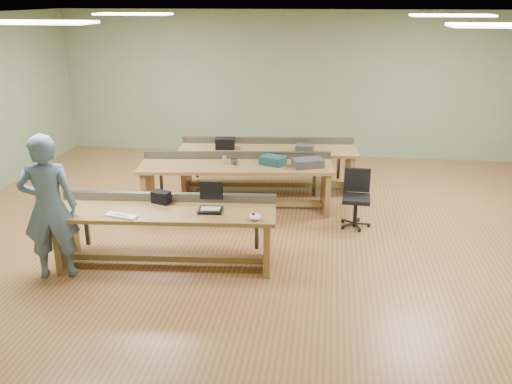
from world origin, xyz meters
The scene contains 21 objects.
floor centered at (0.00, 0.00, 0.00)m, with size 10.00×10.00×0.00m, color #9E633C.
ceiling centered at (0.00, 0.00, 3.00)m, with size 10.00×10.00×0.00m, color silver.
wall_back centered at (0.00, 4.00, 1.50)m, with size 10.00×0.04×3.00m, color gray.
wall_front centered at (0.00, -4.00, 1.50)m, with size 10.00×0.04×3.00m, color gray.
fluor_panels centered at (0.00, 0.00, 2.97)m, with size 6.20×3.50×0.03m.
workbench_front centered at (-1.23, -1.36, 0.55)m, with size 2.82×0.98×0.86m.
workbench_mid centered at (-0.68, 0.66, 0.56)m, with size 3.12×1.19×0.86m.
workbench_back centered at (-0.30, 1.66, 0.56)m, with size 3.15×1.15×0.86m.
person centered at (-2.49, -1.85, 0.90)m, with size 0.65×0.43×1.80m, color slate.
laptop_base centered at (-0.65, -1.36, 0.77)m, with size 0.29×0.24×0.03m, color black.
laptop_screen centered at (-0.66, -1.24, 0.98)m, with size 0.29×0.01×0.23m, color black.
keyboard centered at (-1.68, -1.67, 0.76)m, with size 0.40×0.13×0.02m, color silver.
trackball_mouse centered at (-0.07, -1.53, 0.79)m, with size 0.15×0.17×0.07m, color white.
camera_bag centered at (-1.34, -1.15, 0.83)m, with size 0.23×0.14×0.15m, color black.
task_chair centered at (1.19, 0.22, 0.31)m, with size 0.48×0.48×0.85m.
parts_bin_teal centered at (-0.11, 0.73, 0.81)m, with size 0.36×0.27×0.13m, color #153E46.
parts_bin_grey centered at (0.44, 0.67, 0.81)m, with size 0.45×0.29×0.12m, color #38383B.
mug centered at (-0.71, 0.64, 0.80)m, with size 0.11×0.11×0.09m, color #38383B.
drinks_can centered at (-0.88, 0.69, 0.81)m, with size 0.07×0.07×0.12m, color silver.
storage_box_back centered at (-1.03, 1.55, 0.84)m, with size 0.33×0.23×0.19m, color black.
tray_back centered at (0.35, 1.53, 0.81)m, with size 0.30×0.22×0.12m, color #38383B.
Camera 1 is at (0.75, -7.40, 3.24)m, focal length 38.00 mm.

